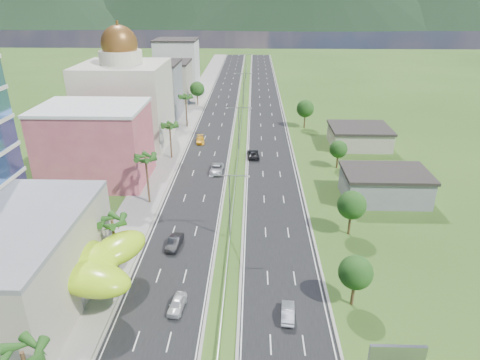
{
  "coord_description": "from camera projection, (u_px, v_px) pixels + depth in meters",
  "views": [
    {
      "loc": [
        3.4,
        -47.89,
        35.89
      ],
      "look_at": [
        1.36,
        17.02,
        7.0
      ],
      "focal_mm": 32.0,
      "sensor_mm": 36.0,
      "label": 1
    }
  ],
  "objects": [
    {
      "name": "midrise_beige",
      "position": [
        167.0,
        82.0,
        149.7
      ],
      "size": [
        16.0,
        15.0,
        13.0
      ],
      "primitive_type": "cube",
      "color": "#A7A08A",
      "rests_on": "ground"
    },
    {
      "name": "streetlight_median_c",
      "position": [
        239.0,
        124.0,
        101.33
      ],
      "size": [
        6.04,
        0.25,
        11.0
      ],
      "color": "gray",
      "rests_on": "ground"
    },
    {
      "name": "leafy_tree_lfar",
      "position": [
        197.0,
        89.0,
        143.35
      ],
      "size": [
        4.9,
        4.9,
        8.05
      ],
      "color": "#47301C",
      "rests_on": "ground"
    },
    {
      "name": "midrise_white",
      "position": [
        177.0,
        64.0,
        169.68
      ],
      "size": [
        16.0,
        15.0,
        18.0
      ],
      "primitive_type": "cube",
      "color": "silver",
      "rests_on": "ground"
    },
    {
      "name": "billboard",
      "position": [
        396.0,
        360.0,
        39.69
      ],
      "size": [
        5.2,
        0.35,
        6.2
      ],
      "color": "gray",
      "rests_on": "ground"
    },
    {
      "name": "car_silver_right",
      "position": [
        288.0,
        312.0,
        50.95
      ],
      "size": [
        1.86,
        4.47,
        1.44
      ],
      "primitive_type": "imported",
      "rotation": [
        0.0,
        0.0,
        3.06
      ],
      "color": "#A9AAB0",
      "rests_on": "road_right"
    },
    {
      "name": "pink_shophouse",
      "position": [
        96.0,
        145.0,
        85.39
      ],
      "size": [
        20.0,
        15.0,
        15.0
      ],
      "primitive_type": "cube",
      "color": "#B44A59",
      "rests_on": "ground"
    },
    {
      "name": "streetlight_median_b",
      "position": [
        230.0,
        200.0,
        64.8
      ],
      "size": [
        6.04,
        0.25,
        11.0
      ],
      "color": "gray",
      "rests_on": "ground"
    },
    {
      "name": "road_left",
      "position": [
        220.0,
        109.0,
        140.81
      ],
      "size": [
        11.0,
        260.0,
        0.04
      ],
      "primitive_type": "cube",
      "color": "black",
      "rests_on": "ground"
    },
    {
      "name": "car_silver_mid_left",
      "position": [
        217.0,
        169.0,
        91.65
      ],
      "size": [
        2.82,
        5.83,
        1.6
      ],
      "primitive_type": "imported",
      "rotation": [
        0.0,
        0.0,
        -0.03
      ],
      "color": "#9D9EA4",
      "rests_on": "road_left"
    },
    {
      "name": "palm_tree_e",
      "position": [
        186.0,
        98.0,
        119.41
      ],
      "size": [
        3.6,
        3.6,
        9.4
      ],
      "color": "#47301C",
      "rests_on": "ground"
    },
    {
      "name": "motorcycle",
      "position": [
        172.0,
        247.0,
        64.14
      ],
      "size": [
        0.66,
        1.76,
        1.1
      ],
      "primitive_type": "imported",
      "rotation": [
        0.0,
        0.0,
        0.08
      ],
      "color": "black",
      "rests_on": "road_left"
    },
    {
      "name": "palm_tree_d",
      "position": [
        170.0,
        127.0,
        96.89
      ],
      "size": [
        3.6,
        3.6,
        8.6
      ],
      "color": "#47301C",
      "rests_on": "ground"
    },
    {
      "name": "car_yellow_far_left",
      "position": [
        200.0,
        140.0,
        109.58
      ],
      "size": [
        2.66,
        5.32,
        1.48
      ],
      "primitive_type": "imported",
      "rotation": [
        0.0,
        0.0,
        0.12
      ],
      "color": "gold",
      "rests_on": "road_left"
    },
    {
      "name": "palm_tree_b",
      "position": [
        112.0,
        223.0,
        57.82
      ],
      "size": [
        3.6,
        3.6,
        8.1
      ],
      "color": "#47301C",
      "rests_on": "ground"
    },
    {
      "name": "leafy_tree_ra",
      "position": [
        356.0,
        273.0,
        51.45
      ],
      "size": [
        4.2,
        4.2,
        6.9
      ],
      "color": "#47301C",
      "rests_on": "ground"
    },
    {
      "name": "streetlight_median_d",
      "position": [
        243.0,
        86.0,
        142.43
      ],
      "size": [
        6.04,
        0.25,
        11.0
      ],
      "color": "gray",
      "rests_on": "ground"
    },
    {
      "name": "leafy_tree_rc",
      "position": [
        338.0,
        149.0,
        92.53
      ],
      "size": [
        3.85,
        3.85,
        6.33
      ],
      "color": "#47301C",
      "rests_on": "ground"
    },
    {
      "name": "car_dark_left",
      "position": [
        175.0,
        242.0,
        64.91
      ],
      "size": [
        2.27,
        5.04,
        1.6
      ],
      "primitive_type": "imported",
      "rotation": [
        0.0,
        0.0,
        -0.12
      ],
      "color": "black",
      "rests_on": "road_left"
    },
    {
      "name": "leafy_tree_rd",
      "position": [
        305.0,
        109.0,
        119.56
      ],
      "size": [
        4.9,
        4.9,
        8.05
      ],
      "color": "#47301C",
      "rests_on": "ground"
    },
    {
      "name": "road_right",
      "position": [
        266.0,
        110.0,
        140.38
      ],
      "size": [
        11.0,
        260.0,
        0.04
      ],
      "primitive_type": "cube",
      "color": "black",
      "rests_on": "ground"
    },
    {
      "name": "median_guardrail",
      "position": [
        241.0,
        123.0,
        123.91
      ],
      "size": [
        0.1,
        216.06,
        0.76
      ],
      "color": "gray",
      "rests_on": "ground"
    },
    {
      "name": "domed_building",
      "position": [
        125.0,
        99.0,
        104.83
      ],
      "size": [
        20.0,
        20.0,
        28.7
      ],
      "color": "beige",
      "rests_on": "ground"
    },
    {
      "name": "shed_far",
      "position": [
        359.0,
        137.0,
        106.89
      ],
      "size": [
        14.0,
        12.0,
        4.4
      ],
      "primitive_type": "cube",
      "color": "#A7A08A",
      "rests_on": "ground"
    },
    {
      "name": "palm_tree_c",
      "position": [
        146.0,
        160.0,
        75.5
      ],
      "size": [
        3.6,
        3.6,
        9.6
      ],
      "color": "#47301C",
      "rests_on": "ground"
    },
    {
      "name": "leafy_tree_rb",
      "position": [
        352.0,
        205.0,
        66.72
      ],
      "size": [
        4.55,
        4.55,
        7.47
      ],
      "color": "#47301C",
      "rests_on": "ground"
    },
    {
      "name": "palm_tree_a",
      "position": [
        23.0,
        357.0,
        35.51
      ],
      "size": [
        3.6,
        3.6,
        9.1
      ],
      "color": "#47301C",
      "rests_on": "ground"
    },
    {
      "name": "shed_near",
      "position": [
        384.0,
        186.0,
        79.42
      ],
      "size": [
        15.0,
        10.0,
        5.0
      ],
      "primitive_type": "cube",
      "color": "gray",
      "rests_on": "ground"
    },
    {
      "name": "midrise_grey",
      "position": [
        153.0,
        91.0,
        129.0
      ],
      "size": [
        16.0,
        15.0,
        16.0
      ],
      "primitive_type": "cube",
      "color": "gray",
      "rests_on": "ground"
    },
    {
      "name": "car_dark_far_right",
      "position": [
        253.0,
        154.0,
        100.0
      ],
      "size": [
        3.02,
        5.88,
        1.59
      ],
      "primitive_type": "imported",
      "rotation": [
        0.0,
        0.0,
        3.21
      ],
      "color": "black",
      "rests_on": "road_right"
    },
    {
      "name": "car_white_near_left",
      "position": [
        177.0,
        304.0,
        52.28
      ],
      "size": [
        2.19,
        4.42,
        1.45
      ],
      "primitive_type": "imported",
      "rotation": [
        0.0,
        0.0,
        -0.12
      ],
      "color": "silver",
      "rests_on": "road_left"
    },
    {
      "name": "sidewalk_left",
      "position": [
        191.0,
        109.0,
        141.07
      ],
      "size": [
        7.0,
        260.0,
        0.12
      ],
      "primitive_type": "cube",
      "color": "gray",
      "rests_on": "ground"
    },
    {
      "name": "lime_canopy",
      "position": [
        64.0,
        261.0,
        53.31
      ],
      "size": [
        18.0,
        15.0,
        7.4
      ],
      "color": "#AAE316",
      "rests_on": "ground"
    },
    {
      "name": "ground",
      "position": [
        226.0,
        277.0,
        58.42
      ],
      "size": [
        500.0,
        500.0,
        0.0
      ],
      "primitive_type": "plane",
      "color": "#2D5119",
      "rests_on": "ground"
    },
    {
      "name": "mountain_ridge",
      "position": [
        306.0,
        26.0,
        467.64
      ],
      "size": [
        860.0,
        140.0,
        90.0
      ],
      "primitive_type": null,
      "color": "black",
      "rests_on": "ground"
    },
    {
      "name": "streetlight_median_e",
      "position": [
        246.0,
        64.0,
        183.52
      ],
      "size": [
        6.04,
        0.25,
        11.0
      ],
      "color": "gray",
      "rests_on": "ground"
    }
  ]
}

